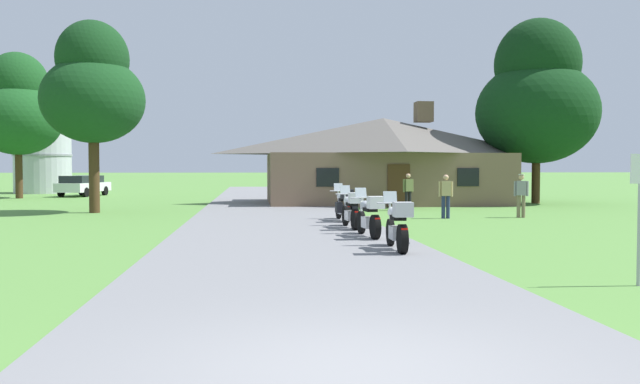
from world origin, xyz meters
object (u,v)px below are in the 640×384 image
Objects in this scene: bystander_olive_shirt_near_lodge at (408,190)px; tree_left_near at (93,88)px; motorcycle_white_nearest_to_camera at (397,226)px; bystander_tan_shirt_beside_signpost at (446,194)px; tree_left_far at (18,109)px; tree_right_of_lodge at (537,98)px; metal_silo_distant at (43,148)px; metal_signpost_roadside at (640,203)px; bystander_gray_shirt_by_tree at (521,193)px; motorcycle_silver_second_in_row at (369,216)px; motorcycle_white_third_in_row at (351,210)px; parked_white_suv_far_left at (83,185)px; motorcycle_white_farthest_in_row at (344,205)px.

tree_left_near reaches higher than bystander_olive_shirt_near_lodge.
bystander_tan_shirt_beside_signpost reaches higher than motorcycle_white_nearest_to_camera.
tree_left_far is 31.23m from tree_right_of_lodge.
metal_silo_distant is (-19.26, 36.68, 2.80)m from motorcycle_white_nearest_to_camera.
metal_signpost_roadside is at bearing -53.52° from motorcycle_white_nearest_to_camera.
metal_signpost_roadside is (-4.07, -13.87, 0.40)m from bystander_gray_shirt_by_tree.
motorcycle_silver_second_in_row is at bearing 61.72° from bystander_tan_shirt_beside_signpost.
tree_left_near reaches higher than bystander_tan_shirt_beside_signpost.
bystander_olive_shirt_near_lodge is at bearing 77.14° from motorcycle_white_nearest_to_camera.
bystander_gray_shirt_by_tree reaches higher than motorcycle_white_third_in_row.
motorcycle_silver_second_in_row is at bearing -126.92° from tree_right_of_lodge.
tree_left_near is (-12.96, 18.33, 3.96)m from metal_signpost_roadside.
tree_left_far reaches higher than motorcycle_white_third_in_row.
motorcycle_white_third_in_row is at bearing -47.74° from parked_white_suv_far_left.
motorcycle_white_farthest_in_row is 0.23× the size of tree_left_far.
metal_signpost_roadside is at bearing 92.94° from bystander_gray_shirt_by_tree.
tree_left_near reaches higher than parked_white_suv_far_left.
tree_left_near is 1.67× the size of parked_white_suv_far_left.
bystander_tan_shirt_beside_signpost is (4.25, 4.06, 0.31)m from motorcycle_white_third_in_row.
parked_white_suv_far_left is at bearing 118.61° from bystander_olive_shirt_near_lodge.
motorcycle_white_farthest_in_row is (-0.06, 8.03, -0.01)m from motorcycle_white_nearest_to_camera.
tree_left_far reaches higher than tree_left_near.
bystander_tan_shirt_beside_signpost is at bearing 52.93° from motorcycle_silver_second_in_row.
tree_right_of_lodge is at bearing -16.58° from tree_left_far.
tree_left_near reaches higher than metal_silo_distant.
bystander_gray_shirt_by_tree is at bearing -14.68° from tree_left_near.
tree_right_of_lodge reaches higher than metal_silo_distant.
tree_right_of_lodge is at bearing 12.73° from tree_left_near.
metal_silo_distant is (-22.24, 41.03, 2.07)m from metal_signpost_roadside.
bystander_tan_shirt_beside_signpost is 28.41m from parked_white_suv_far_left.
motorcycle_white_farthest_in_row is at bearing 22.52° from bystander_tan_shirt_beside_signpost.
motorcycle_white_third_in_row is at bearing 94.37° from motorcycle_white_nearest_to_camera.
metal_signpost_roadside reaches higher than parked_white_suv_far_left.
metal_silo_distant is at bearing 112.25° from tree_left_near.
bystander_tan_shirt_beside_signpost reaches higher than motorcycle_white_farthest_in_row.
tree_left_near is at bearing -14.17° from bystander_tan_shirt_beside_signpost.
bystander_olive_shirt_near_lodge is 0.18× the size of tree_left_far.
motorcycle_white_nearest_to_camera and motorcycle_silver_second_in_row have the same top height.
bystander_tan_shirt_beside_signpost is (0.29, -4.70, 0.00)m from bystander_olive_shirt_near_lodge.
tree_right_of_lodge is at bearing -29.57° from metal_silo_distant.
tree_right_of_lodge is (4.95, 9.43, 4.74)m from bystander_gray_shirt_by_tree.
bystander_olive_shirt_near_lodge is at bearing -44.47° from metal_silo_distant.
motorcycle_silver_second_in_row is at bearing -128.35° from bystander_olive_shirt_near_lodge.
motorcycle_white_third_in_row is (-0.22, 5.34, 0.00)m from motorcycle_white_nearest_to_camera.
metal_signpost_roadside reaches higher than bystander_gray_shirt_by_tree.
tree_left_near reaches higher than motorcycle_white_third_in_row.
parked_white_suv_far_left is at bearing 116.83° from metal_signpost_roadside.
motorcycle_white_third_in_row is at bearing -51.82° from tree_left_far.
bystander_gray_shirt_by_tree is 0.25× the size of metal_silo_distant.
tree_left_near is at bearing 145.59° from motorcycle_white_farthest_in_row.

